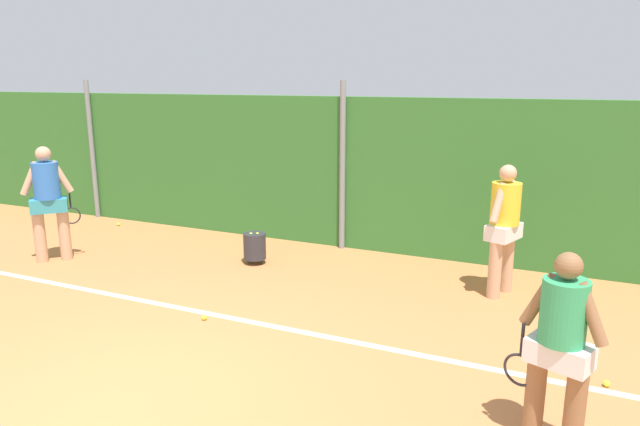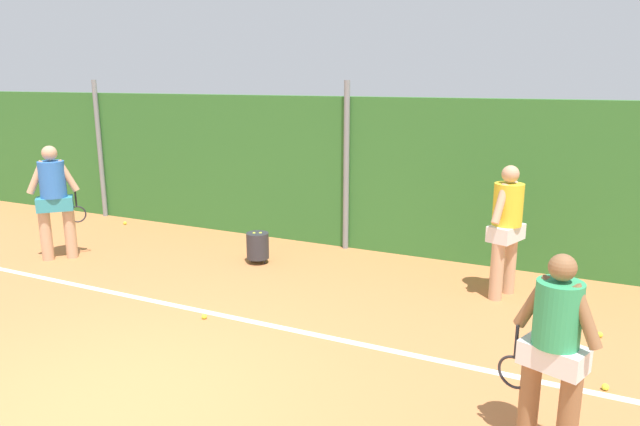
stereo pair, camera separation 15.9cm
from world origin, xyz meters
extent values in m
plane|color=#C67542|center=(0.00, 1.67, 0.00)|extent=(30.19, 30.19, 0.00)
cube|color=#33702D|center=(0.00, 5.70, 1.31)|extent=(19.62, 0.25, 2.61)
cylinder|color=gray|center=(-5.66, 5.52, 1.44)|extent=(0.10, 0.10, 2.88)
cylinder|color=gray|center=(0.00, 5.52, 1.44)|extent=(0.10, 0.10, 2.88)
cube|color=white|center=(0.00, 2.15, 0.00)|extent=(14.34, 0.10, 0.01)
cylinder|color=#8C603D|center=(3.77, 1.01, 0.36)|extent=(0.16, 0.16, 0.72)
cylinder|color=#8C603D|center=(3.48, 1.12, 0.36)|extent=(0.16, 0.16, 0.72)
cube|color=white|center=(3.62, 1.07, 0.82)|extent=(0.55, 0.43, 0.19)
cylinder|color=#339E60|center=(3.62, 1.07, 1.17)|extent=(0.35, 0.35, 0.51)
sphere|color=#8C603D|center=(3.62, 1.07, 1.54)|extent=(0.21, 0.21, 0.21)
cylinder|color=#8C603D|center=(3.81, 1.00, 1.21)|extent=(0.28, 0.17, 0.49)
cylinder|color=#8C603D|center=(3.44, 1.14, 1.21)|extent=(0.28, 0.17, 0.49)
cylinder|color=black|center=(3.34, 1.12, 0.85)|extent=(0.03, 0.03, 0.28)
torus|color=#26262B|center=(3.34, 1.12, 0.58)|extent=(0.27, 0.12, 0.28)
cylinder|color=tan|center=(-4.16, 2.82, 0.41)|extent=(0.18, 0.18, 0.82)
cylinder|color=tan|center=(-3.91, 3.08, 0.41)|extent=(0.18, 0.18, 0.82)
cube|color=teal|center=(-4.04, 2.95, 0.93)|extent=(0.61, 0.62, 0.22)
cylinder|color=blue|center=(-4.04, 2.95, 1.33)|extent=(0.40, 0.40, 0.58)
sphere|color=tan|center=(-4.04, 2.95, 1.75)|extent=(0.24, 0.24, 0.24)
cylinder|color=tan|center=(-4.20, 2.79, 1.38)|extent=(0.27, 0.27, 0.56)
cylinder|color=tan|center=(-3.88, 3.11, 1.38)|extent=(0.27, 0.27, 0.56)
cylinder|color=black|center=(-3.86, 3.21, 0.99)|extent=(0.03, 0.03, 0.28)
torus|color=#26262B|center=(-3.86, 3.21, 0.72)|extent=(0.21, 0.22, 0.28)
cylinder|color=tan|center=(2.76, 4.20, 0.40)|extent=(0.18, 0.18, 0.79)
cylinder|color=tan|center=(2.87, 4.53, 0.40)|extent=(0.18, 0.18, 0.79)
cube|color=white|center=(2.82, 4.36, 0.90)|extent=(0.47, 0.60, 0.21)
cylinder|color=yellow|center=(2.82, 4.36, 1.28)|extent=(0.39, 0.39, 0.56)
sphere|color=tan|center=(2.82, 4.36, 1.69)|extent=(0.23, 0.23, 0.23)
cylinder|color=tan|center=(2.74, 4.16, 1.33)|extent=(0.18, 0.31, 0.54)
cylinder|color=tan|center=(2.89, 4.57, 1.33)|extent=(0.18, 0.31, 0.54)
cylinder|color=#2D2D33|center=(-0.96, 4.16, 0.29)|extent=(0.36, 0.36, 0.42)
cylinder|color=#2D2D33|center=(-0.83, 4.16, 0.04)|extent=(0.02, 0.02, 0.08)
cylinder|color=#2D2D33|center=(-1.08, 4.16, 0.04)|extent=(0.02, 0.02, 0.08)
cylinder|color=#2D2D33|center=(-0.96, 4.29, 0.04)|extent=(0.02, 0.02, 0.08)
sphere|color=#CCDB33|center=(-0.92, 4.19, 0.48)|extent=(0.07, 0.07, 0.07)
sphere|color=#CCDB33|center=(-1.01, 4.14, 0.48)|extent=(0.07, 0.07, 0.07)
sphere|color=#CCDB33|center=(4.04, 3.50, 0.03)|extent=(0.07, 0.07, 0.07)
sphere|color=#CCDB33|center=(3.42, 2.73, 0.03)|extent=(0.07, 0.07, 0.07)
sphere|color=#CCDB33|center=(-4.71, 5.11, 0.03)|extent=(0.07, 0.07, 0.07)
sphere|color=#CCDB33|center=(-0.40, 1.97, 0.03)|extent=(0.07, 0.07, 0.07)
sphere|color=#CCDB33|center=(4.08, 2.26, 0.03)|extent=(0.07, 0.07, 0.07)
camera|label=1|loc=(3.58, -3.43, 2.91)|focal=32.01mm
camera|label=2|loc=(3.72, -3.36, 2.91)|focal=32.01mm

